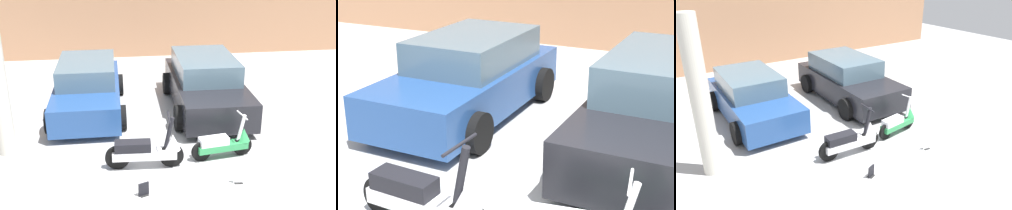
# 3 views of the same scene
# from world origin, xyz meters

# --- Properties ---
(ground_plane) EXTENTS (28.00, 28.00, 0.00)m
(ground_plane) POSITION_xyz_m (0.00, 0.00, 0.00)
(ground_plane) COLOR #B2B2B2
(wall_back) EXTENTS (19.60, 0.12, 3.38)m
(wall_back) POSITION_xyz_m (0.00, 8.86, 1.69)
(wall_back) COLOR tan
(wall_back) RESTS_ON ground_plane
(scooter_front_left) EXTENTS (1.58, 0.57, 1.10)m
(scooter_front_left) POSITION_xyz_m (-0.84, 0.40, 0.39)
(scooter_front_left) COLOR black
(scooter_front_left) RESTS_ON ground_plane
(scooter_front_right) EXTENTS (1.34, 0.51, 0.94)m
(scooter_front_right) POSITION_xyz_m (0.80, 0.60, 0.33)
(scooter_front_right) COLOR black
(scooter_front_right) RESTS_ON ground_plane
(car_rear_left) EXTENTS (1.92, 3.94, 1.33)m
(car_rear_left) POSITION_xyz_m (-2.14, 3.60, 0.64)
(car_rear_left) COLOR navy
(car_rear_left) RESTS_ON ground_plane
(car_rear_center) EXTENTS (2.06, 4.16, 1.40)m
(car_rear_center) POSITION_xyz_m (0.98, 3.38, 0.67)
(car_rear_center) COLOR black
(car_rear_center) RESTS_ON ground_plane
(placard_near_left_scooter) EXTENTS (0.20, 0.17, 0.26)m
(placard_near_left_scooter) POSITION_xyz_m (-1.01, -0.59, 0.11)
(placard_near_left_scooter) COLOR black
(placard_near_left_scooter) RESTS_ON ground_plane
(placard_near_right_scooter) EXTENTS (0.20, 0.13, 0.26)m
(placard_near_right_scooter) POSITION_xyz_m (0.81, -0.41, 0.11)
(placard_near_right_scooter) COLOR black
(placard_near_right_scooter) RESTS_ON ground_plane
(support_column_side) EXTENTS (0.38, 0.38, 3.38)m
(support_column_side) POSITION_xyz_m (-3.79, 1.43, 1.69)
(support_column_side) COLOR beige
(support_column_side) RESTS_ON ground_plane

